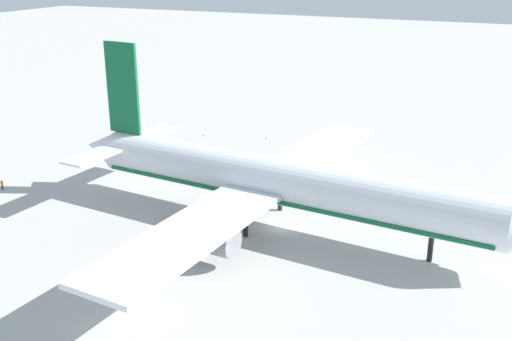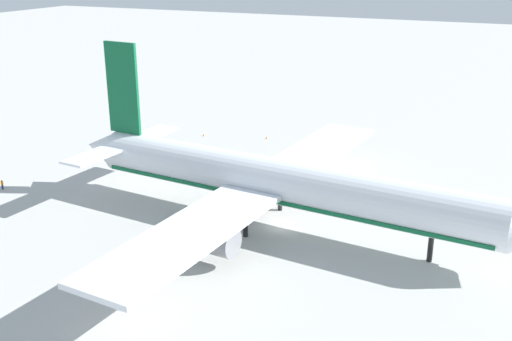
% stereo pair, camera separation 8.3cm
% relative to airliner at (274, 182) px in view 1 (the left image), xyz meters
% --- Properties ---
extents(ground_plane, '(600.00, 600.00, 0.00)m').
position_rel_airliner_xyz_m(ground_plane, '(1.32, -0.08, -6.70)').
color(ground_plane, '#B2B2AD').
extents(airliner, '(72.63, 70.03, 24.56)m').
position_rel_airliner_xyz_m(airliner, '(0.00, 0.00, 0.00)').
color(airliner, silver).
rests_on(airliner, ground).
extents(ground_worker_3, '(0.56, 0.56, 1.65)m').
position_rel_airliner_xyz_m(ground_worker_3, '(-46.96, -5.67, -5.86)').
color(ground_worker_3, navy).
rests_on(ground_worker_3, ground).
extents(traffic_cone_0, '(0.36, 0.36, 0.55)m').
position_rel_airliner_xyz_m(traffic_cone_0, '(-18.33, 39.56, -6.42)').
color(traffic_cone_0, orange).
rests_on(traffic_cone_0, ground).
extents(traffic_cone_1, '(0.36, 0.36, 0.55)m').
position_rel_airliner_xyz_m(traffic_cone_1, '(-31.59, 35.89, -6.42)').
color(traffic_cone_1, orange).
rests_on(traffic_cone_1, ground).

